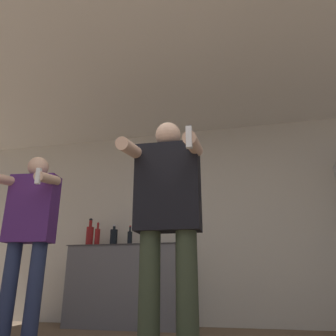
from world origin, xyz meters
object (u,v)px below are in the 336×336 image
bottle_tall_gin (90,235)px  bottle_dark_rum (97,237)px  person_woman_foreground (168,215)px  person_man_side (29,227)px  bottle_green_wine (130,238)px  bottle_red_label (114,237)px

bottle_tall_gin → bottle_dark_rum: bearing=-0.0°
person_woman_foreground → person_man_side: bearing=161.5°
person_man_side → person_woman_foreground: bearing=-18.5°
bottle_dark_rum → bottle_green_wine: size_ratio=1.22×
bottle_green_wine → bottle_tall_gin: bottle_tall_gin is taller
bottle_green_wine → person_man_side: person_man_side is taller
bottle_tall_gin → person_man_side: person_man_side is taller
bottle_red_label → bottle_dark_rum: bottle_dark_rum is taller
bottle_red_label → bottle_dark_rum: (-0.23, -0.00, 0.01)m
bottle_dark_rum → bottle_green_wine: (0.45, 0.00, -0.03)m
bottle_dark_rum → bottle_green_wine: bottle_dark_rum is taller
bottle_green_wine → person_man_side: (-0.51, -1.34, -0.04)m
bottle_dark_rum → bottle_green_wine: bearing=0.0°
bottle_tall_gin → person_woman_foreground: person_woman_foreground is taller
bottle_dark_rum → person_man_side: bearing=-92.7°
bottle_dark_rum → person_woman_foreground: bearing=-53.1°
bottle_green_wine → person_woman_foreground: (0.91, -1.82, -0.08)m
person_woman_foreground → bottle_red_label: bearing=122.0°
bottle_green_wine → bottle_dark_rum: bearing=-180.0°
bottle_dark_rum → bottle_tall_gin: size_ratio=0.84×
bottle_green_wine → bottle_tall_gin: (-0.56, 0.00, 0.05)m
bottle_dark_rum → person_woman_foreground: person_woman_foreground is taller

